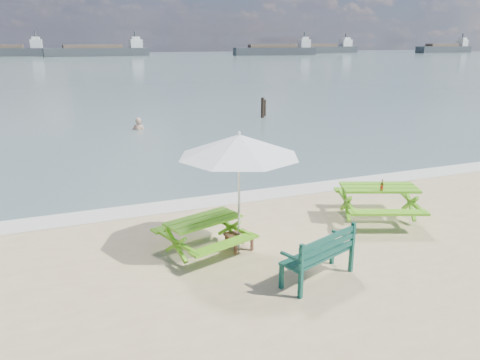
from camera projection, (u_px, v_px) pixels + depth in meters
name	position (u px, v px, depth m)	size (l,w,h in m)	color
sea	(73.00, 64.00, 83.91)	(300.00, 300.00, 0.00)	slate
foam_strip	(237.00, 198.00, 12.41)	(22.00, 0.90, 0.01)	silver
picnic_table_left	(204.00, 236.00, 9.15)	(1.88, 1.99, 0.70)	#5CAF1A
picnic_table_right	(378.00, 204.00, 10.81)	(2.27, 2.38, 0.81)	#5DB11A
park_bench	(317.00, 265.00, 8.10)	(1.55, 0.96, 0.91)	#0F4035
side_table	(239.00, 241.00, 9.34)	(0.53, 0.53, 0.31)	brown
patio_umbrella	(239.00, 146.00, 8.78)	(2.65, 2.65, 2.33)	silver
beer_bottle	(382.00, 187.00, 10.37)	(0.07, 0.07, 0.26)	#984916
swimmer	(139.00, 136.00, 22.03)	(0.70, 0.56, 1.69)	tan
mooring_pilings	(263.00, 110.00, 25.43)	(0.57, 0.77, 1.29)	black
cargo_ships	(245.00, 50.00, 138.23)	(160.83, 23.49, 4.40)	#33383C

